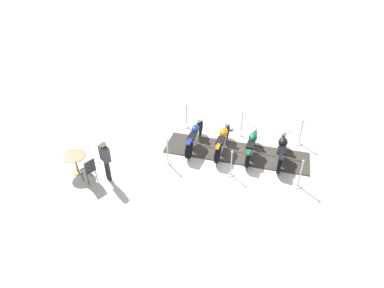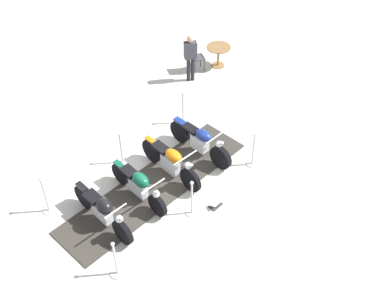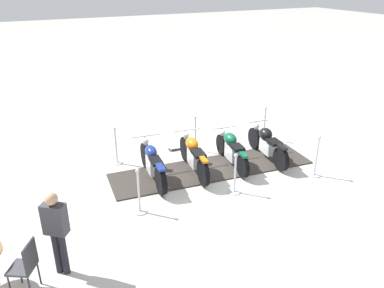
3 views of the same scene
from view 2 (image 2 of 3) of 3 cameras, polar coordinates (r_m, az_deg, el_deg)
The scene contains 16 objects.
ground_plane at distance 12.77m, azimuth -4.28°, elevation -4.93°, with size 80.00×80.00×0.00m, color beige.
display_platform at distance 12.75m, azimuth -4.28°, elevation -4.88°, with size 5.57×1.41×0.03m, color #38332D.
motorcycle_black at distance 11.72m, azimuth -10.35°, elevation -7.67°, with size 2.16×0.61×0.95m.
motorcycle_forest at distance 12.14m, azimuth -6.21°, elevation -4.80°, with size 2.07×0.71×0.90m.
motorcycle_copper at distance 12.63m, azimuth -2.45°, elevation -2.03°, with size 2.19×0.75×1.00m.
motorcycle_navy at distance 13.25m, azimuth 0.99°, elevation 0.33°, with size 2.21×0.80×0.99m.
stanchion_left_rear at distance 14.43m, azimuth -1.05°, elevation 3.63°, with size 0.33×0.33×1.09m.
stanchion_left_front at distance 12.41m, azimuth -16.61°, elevation -6.31°, with size 0.32×0.32×1.14m.
stanchion_right_rear at distance 13.14m, azimuth 7.12°, elevation -1.16°, with size 0.30×0.30×1.09m.
stanchion_right_mid at distance 11.84m, azimuth -0.02°, elevation -6.84°, with size 0.30×0.30×1.12m.
stanchion_right_front at distance 10.94m, azimuth -8.84°, elevation -13.67°, with size 0.33×0.33×1.11m.
stanchion_left_mid at distance 13.26m, azimuth -8.22°, elevation -1.05°, with size 0.32×0.32×1.05m.
info_placard at distance 12.25m, azimuth 2.78°, elevation -7.04°, with size 0.24×0.36×0.18m.
cafe_table at distance 16.87m, azimuth 3.11°, elevation 10.73°, with size 0.82×0.82×0.74m.
cafe_chair_near_table at distance 16.60m, azimuth 0.44°, elevation 10.24°, with size 0.55×0.55×0.99m.
bystander_person at distance 15.88m, azimuth -0.18°, elevation 10.41°, with size 0.42×0.45×1.65m.
Camera 2 is at (6.18, -6.18, 9.30)m, focal length 45.72 mm.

